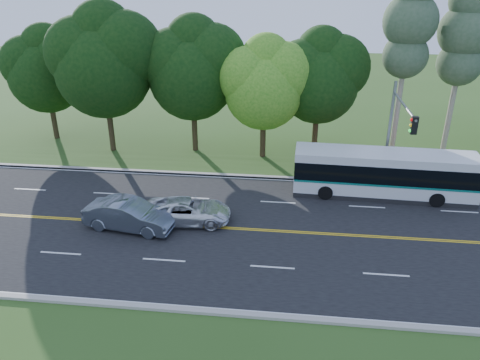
# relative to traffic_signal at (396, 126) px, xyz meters

# --- Properties ---
(ground) EXTENTS (120.00, 120.00, 0.00)m
(ground) POSITION_rel_traffic_signal_xyz_m (-6.49, -5.40, -4.67)
(ground) COLOR #2F501A
(ground) RESTS_ON ground
(road) EXTENTS (60.00, 14.00, 0.02)m
(road) POSITION_rel_traffic_signal_xyz_m (-6.49, -5.40, -4.66)
(road) COLOR black
(road) RESTS_ON ground
(curb_north) EXTENTS (60.00, 0.30, 0.15)m
(curb_north) POSITION_rel_traffic_signal_xyz_m (-6.49, 1.75, -4.60)
(curb_north) COLOR #ACA69B
(curb_north) RESTS_ON ground
(curb_south) EXTENTS (60.00, 0.30, 0.15)m
(curb_south) POSITION_rel_traffic_signal_xyz_m (-6.49, -12.55, -4.60)
(curb_south) COLOR #ACA69B
(curb_south) RESTS_ON ground
(grass_verge) EXTENTS (60.00, 4.00, 0.10)m
(grass_verge) POSITION_rel_traffic_signal_xyz_m (-6.49, 3.60, -4.62)
(grass_verge) COLOR #2F501A
(grass_verge) RESTS_ON ground
(lane_markings) EXTENTS (57.60, 13.82, 0.00)m
(lane_markings) POSITION_rel_traffic_signal_xyz_m (-6.59, -5.40, -4.65)
(lane_markings) COLOR gold
(lane_markings) RESTS_ON road
(tree_row) EXTENTS (44.70, 9.10, 13.84)m
(tree_row) POSITION_rel_traffic_signal_xyz_m (-11.65, 6.73, 2.06)
(tree_row) COLOR black
(tree_row) RESTS_ON ground
(bougainvillea_hedge) EXTENTS (9.50, 2.25, 1.50)m
(bougainvillea_hedge) POSITION_rel_traffic_signal_xyz_m (0.69, 2.75, -3.95)
(bougainvillea_hedge) COLOR maroon
(bougainvillea_hedge) RESTS_ON ground
(traffic_signal) EXTENTS (0.42, 6.10, 7.00)m
(traffic_signal) POSITION_rel_traffic_signal_xyz_m (0.00, 0.00, 0.00)
(traffic_signal) COLOR gray
(traffic_signal) RESTS_ON ground
(transit_bus) EXTENTS (11.37, 2.88, 2.95)m
(transit_bus) POSITION_rel_traffic_signal_xyz_m (-0.40, -0.14, -3.19)
(transit_bus) COLOR silver
(transit_bus) RESTS_ON road
(sedan) EXTENTS (5.33, 2.54, 1.69)m
(sedan) POSITION_rel_traffic_signal_xyz_m (-15.18, -6.01, -3.81)
(sedan) COLOR slate
(sedan) RESTS_ON road
(suv) EXTENTS (5.23, 2.77, 1.40)m
(suv) POSITION_rel_traffic_signal_xyz_m (-12.13, -4.90, -3.95)
(suv) COLOR white
(suv) RESTS_ON road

